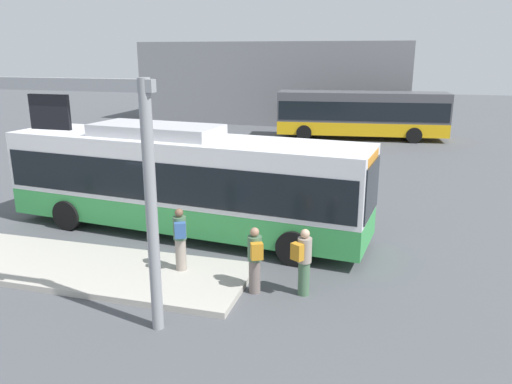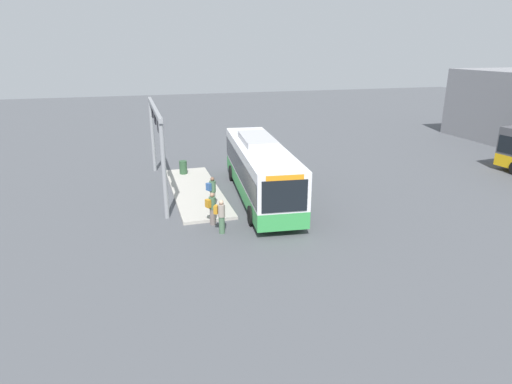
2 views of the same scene
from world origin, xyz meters
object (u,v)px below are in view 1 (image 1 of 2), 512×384
at_px(person_waiting_near, 303,261).
at_px(person_boarding, 255,259).
at_px(person_waiting_mid, 180,238).
at_px(bus_main, 183,178).
at_px(bus_background_left, 361,112).

bearing_deg(person_waiting_near, person_boarding, 132.20).
bearing_deg(person_waiting_mid, person_boarding, -128.21).
relative_size(bus_main, person_boarding, 7.17).
xyz_separation_m(bus_background_left, person_waiting_mid, (-2.88, -22.96, -0.73)).
height_order(bus_background_left, person_waiting_near, bus_background_left).
bearing_deg(bus_background_left, person_waiting_near, 84.30).
bearing_deg(person_boarding, person_waiting_near, -106.65).
bearing_deg(person_boarding, bus_main, 16.65).
height_order(person_boarding, person_waiting_mid, person_waiting_mid).
bearing_deg(bus_background_left, person_waiting_mid, 76.23).
distance_m(person_waiting_near, person_waiting_mid, 3.26).
xyz_separation_m(person_waiting_near, person_waiting_mid, (-3.25, 0.21, 0.16)).
bearing_deg(person_boarding, person_waiting_mid, 51.44).
bearing_deg(person_waiting_near, person_waiting_mid, 117.91).
distance_m(bus_background_left, person_boarding, 23.41).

